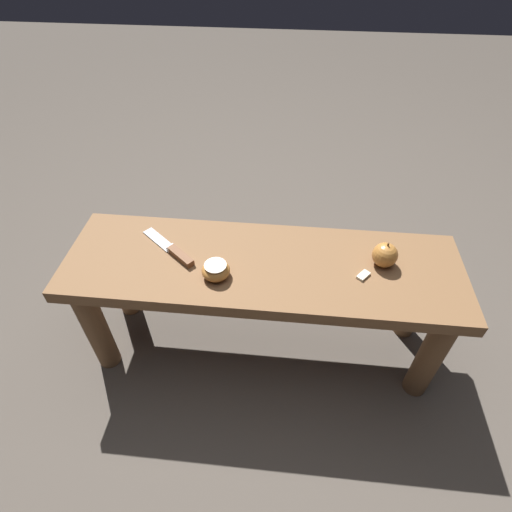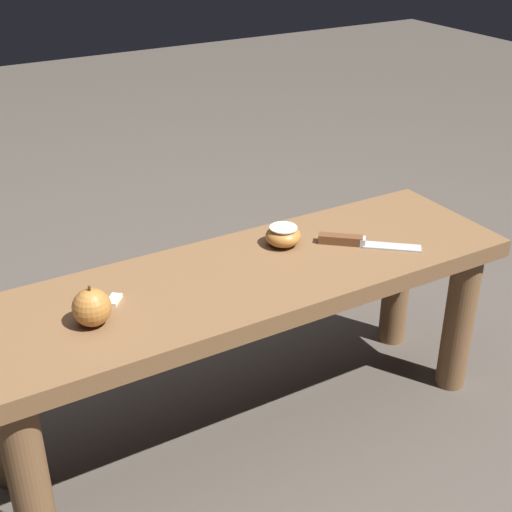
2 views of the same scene
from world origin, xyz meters
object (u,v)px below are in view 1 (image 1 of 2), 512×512
at_px(knife, 175,251).
at_px(apple_whole, 385,255).
at_px(apple_cut, 216,270).
at_px(wooden_bench, 262,283).

height_order(knife, apple_whole, apple_whole).
height_order(knife, apple_cut, apple_cut).
xyz_separation_m(knife, apple_cut, (0.14, -0.08, 0.02)).
xyz_separation_m(wooden_bench, knife, (-0.26, 0.01, 0.10)).
distance_m(wooden_bench, apple_whole, 0.37).
height_order(wooden_bench, apple_whole, apple_whole).
relative_size(knife, apple_whole, 2.37).
distance_m(knife, apple_whole, 0.61).
bearing_deg(wooden_bench, knife, 177.24).
bearing_deg(wooden_bench, apple_cut, -152.01).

